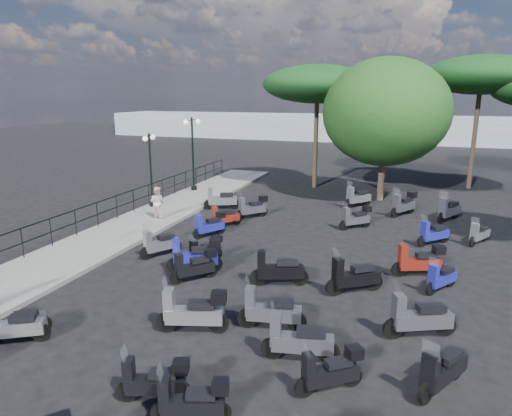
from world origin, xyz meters
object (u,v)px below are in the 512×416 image
(scooter_8, at_px, (194,267))
(scooter_14, at_px, (193,312))
(scooter_9, at_px, (205,251))
(scooter_29, at_px, (449,210))
(scooter_1, at_px, (13,327))
(scooter_28, at_px, (479,234))
(scooter_3, at_px, (160,244))
(scooter_10, at_px, (210,225))
(scooter_2, at_px, (195,256))
(broadleaf_tree, at_px, (386,112))
(scooter_31, at_px, (298,341))
(scooter_20, at_px, (419,318))
(scooter_21, at_px, (354,277))
(scooter_17, at_px, (357,198))
(scooter_27, at_px, (419,261))
(scooter_16, at_px, (356,218))
(lamp_post_1, at_px, (151,165))
(scooter_25, at_px, (442,371))
(scooter_4, at_px, (224,217))
(scooter_26, at_px, (441,278))
(pine_0, at_px, (482,75))
(pine_2, at_px, (317,84))
(scooter_13, at_px, (270,311))
(scooter_23, at_px, (404,205))
(scooter_0, at_px, (17,323))
(scooter_30, at_px, (192,402))
(pedestrian_far, at_px, (157,202))
(scooter_7, at_px, (154,381))
(scooter_22, at_px, (433,234))
(scooter_5, at_px, (221,200))
(scooter_11, at_px, (252,208))
(scooter_19, at_px, (330,372))
(lamp_post_2, at_px, (193,149))

(scooter_8, xyz_separation_m, scooter_14, (1.44, -2.93, 0.07))
(scooter_9, distance_m, scooter_29, 12.05)
(scooter_1, relative_size, scooter_28, 1.07)
(scooter_3, relative_size, scooter_10, 1.02)
(scooter_2, xyz_separation_m, broadleaf_tree, (5.02, 12.94, 4.26))
(scooter_8, relative_size, scooter_31, 0.73)
(scooter_20, relative_size, scooter_21, 1.10)
(scooter_17, relative_size, scooter_27, 0.90)
(scooter_2, distance_m, scooter_9, 0.89)
(scooter_8, height_order, scooter_14, scooter_14)
(scooter_16, bearing_deg, lamp_post_1, 46.60)
(scooter_25, bearing_deg, scooter_3, 2.26)
(scooter_4, bearing_deg, scooter_9, 147.61)
(broadleaf_tree, bearing_deg, scooter_29, -45.70)
(scooter_14, xyz_separation_m, scooter_26, (5.97, 4.68, -0.14))
(scooter_3, bearing_deg, broadleaf_tree, -87.92)
(broadleaf_tree, relative_size, pine_0, 0.96)
(pine_2, bearing_deg, scooter_31, -78.96)
(scooter_13, height_order, scooter_23, scooter_23)
(scooter_0, distance_m, scooter_20, 9.81)
(scooter_27, relative_size, scooter_31, 0.94)
(lamp_post_1, xyz_separation_m, scooter_16, (10.35, -0.11, -1.80))
(scooter_13, bearing_deg, scooter_26, -58.50)
(scooter_28, bearing_deg, scooter_17, -9.44)
(scooter_23, bearing_deg, scooter_30, 111.94)
(pedestrian_far, distance_m, scooter_2, 6.80)
(scooter_31, bearing_deg, scooter_17, -9.30)
(scooter_8, bearing_deg, scooter_16, -77.43)
(scooter_7, xyz_separation_m, scooter_27, (4.84, 8.30, 0.08))
(scooter_9, height_order, scooter_22, scooter_22)
(scooter_4, bearing_deg, scooter_5, -20.61)
(scooter_10, relative_size, scooter_29, 0.86)
(lamp_post_1, distance_m, scooter_7, 15.61)
(scooter_17, relative_size, scooter_23, 0.92)
(scooter_31, bearing_deg, broadleaf_tree, -12.94)
(scooter_1, xyz_separation_m, scooter_10, (0.89, 9.22, 0.04))
(pine_0, bearing_deg, pedestrian_far, -138.31)
(scooter_23, bearing_deg, lamp_post_1, 46.11)
(scooter_0, relative_size, scooter_30, 0.87)
(scooter_11, height_order, scooter_25, scooter_11)
(scooter_10, height_order, scooter_22, scooter_22)
(scooter_20, distance_m, scooter_22, 7.62)
(scooter_19, bearing_deg, lamp_post_2, -3.11)
(scooter_5, xyz_separation_m, pine_2, (3.34, 7.16, 5.81))
(scooter_5, bearing_deg, scooter_25, -163.48)
(scooter_11, relative_size, scooter_30, 0.95)
(scooter_3, relative_size, scooter_9, 1.09)
(scooter_8, xyz_separation_m, scooter_11, (-0.78, 7.68, 0.03))
(lamp_post_1, distance_m, scooter_20, 15.87)
(scooter_10, relative_size, pine_2, 0.19)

